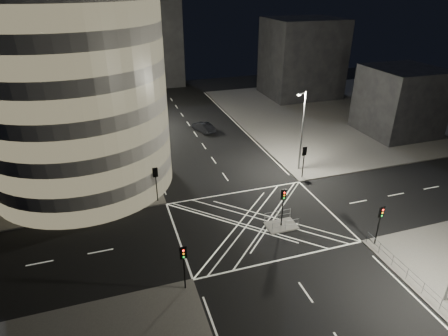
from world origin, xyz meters
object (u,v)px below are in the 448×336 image
object	(u,v)px
traffic_signal_nr	(380,219)
street_lamp_right_far	(302,129)
street_lamp_left_far	(127,96)
sedan	(203,127)
traffic_signal_fr	(304,157)
traffic_signal_island	(283,201)
traffic_signal_fl	(156,178)
traffic_signal_nl	(184,260)
central_island	(281,226)
street_lamp_left_near	(141,138)

from	to	relation	value
traffic_signal_nr	street_lamp_right_far	bearing A→B (deg)	87.70
street_lamp_left_far	sedan	size ratio (longest dim) A/B	2.18
traffic_signal_fr	sedan	xyz separation A→B (m)	(-7.30, 18.94, -2.16)
traffic_signal_fr	street_lamp_right_far	distance (m)	3.48
traffic_signal_nr	traffic_signal_island	world-z (taller)	same
traffic_signal_nr	street_lamp_left_far	distance (m)	41.15
traffic_signal_fl	street_lamp_right_far	size ratio (longest dim) A/B	0.40
traffic_signal_nr	sedan	xyz separation A→B (m)	(-7.30, 32.54, -2.16)
street_lamp_left_far	street_lamp_right_far	bearing A→B (deg)	-48.06
traffic_signal_nl	traffic_signal_island	xyz separation A→B (m)	(10.80, 5.30, 0.00)
traffic_signal_fl	street_lamp_right_far	xyz separation A→B (m)	(18.24, 2.20, 2.63)
traffic_signal_nl	street_lamp_left_far	xyz separation A→B (m)	(-0.64, 36.80, 2.63)
street_lamp_left_far	street_lamp_right_far	xyz separation A→B (m)	(18.87, -21.00, 0.00)
central_island	traffic_signal_fl	size ratio (longest dim) A/B	0.75
traffic_signal_fl	traffic_signal_nl	distance (m)	13.60
traffic_signal_nr	traffic_signal_fl	bearing A→B (deg)	142.31
street_lamp_left_near	traffic_signal_fr	bearing A→B (deg)	-15.92
street_lamp_left_far	street_lamp_right_far	world-z (taller)	same
traffic_signal_nl	traffic_signal_nr	world-z (taller)	same
traffic_signal_nl	street_lamp_left_near	world-z (taller)	street_lamp_left_near
traffic_signal_nl	street_lamp_left_near	size ratio (longest dim) A/B	0.40
traffic_signal_fl	sedan	world-z (taller)	traffic_signal_fl
street_lamp_left_far	sedan	xyz separation A→B (m)	(10.94, -4.26, -4.78)
traffic_signal_island	street_lamp_left_far	xyz separation A→B (m)	(-11.44, 31.50, 2.63)
traffic_signal_fr	sedan	distance (m)	20.42
street_lamp_left_near	sedan	size ratio (longest dim) A/B	2.18
traffic_signal_fr	street_lamp_left_near	xyz separation A→B (m)	(-18.24, 5.20, 2.63)
street_lamp_left_far	traffic_signal_fl	bearing A→B (deg)	-88.43
central_island	street_lamp_left_far	world-z (taller)	street_lamp_left_far
traffic_signal_fr	traffic_signal_nr	xyz separation A→B (m)	(0.00, -13.60, 0.00)
central_island	street_lamp_right_far	xyz separation A→B (m)	(7.44, 10.50, 5.47)
central_island	street_lamp_left_far	xyz separation A→B (m)	(-11.44, 31.50, 5.47)
sedan	street_lamp_left_far	bearing A→B (deg)	-40.73
sedan	traffic_signal_fl	bearing A→B (deg)	42.01
sedan	street_lamp_left_near	bearing A→B (deg)	32.03
traffic_signal_nr	traffic_signal_island	xyz separation A→B (m)	(-6.80, 5.30, 0.00)
traffic_signal_nl	street_lamp_left_far	world-z (taller)	street_lamp_left_far
street_lamp_right_far	street_lamp_left_far	bearing A→B (deg)	131.94
traffic_signal_fl	street_lamp_left_near	xyz separation A→B (m)	(-0.64, 5.20, 2.63)
traffic_signal_nr	street_lamp_right_far	world-z (taller)	street_lamp_right_far
traffic_signal_fl	sedan	bearing A→B (deg)	61.47
traffic_signal_nl	street_lamp_right_far	xyz separation A→B (m)	(18.24, 15.80, 2.63)
traffic_signal_fl	traffic_signal_nr	bearing A→B (deg)	-37.69
street_lamp_right_far	sedan	xyz separation A→B (m)	(-7.94, 16.74, -4.78)
traffic_signal_fr	street_lamp_left_far	distance (m)	29.63
traffic_signal_fl	traffic_signal_nr	distance (m)	22.24
street_lamp_left_near	street_lamp_right_far	xyz separation A→B (m)	(18.87, -3.00, 0.00)
street_lamp_right_far	street_lamp_left_near	bearing A→B (deg)	170.97
traffic_signal_fr	street_lamp_right_far	size ratio (longest dim) A/B	0.40
central_island	street_lamp_left_far	size ratio (longest dim) A/B	0.30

